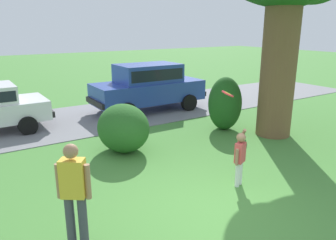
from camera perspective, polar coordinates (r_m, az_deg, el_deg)
The scene contains 8 objects.
ground_plane at distance 6.52m, azimuth 8.23°, elevation -15.33°, with size 80.00×80.00×0.00m, color #478438.
driveway_strip at distance 12.76m, azimuth -14.56°, elevation 0.19°, with size 28.00×4.40×0.02m, color slate.
shrub_near_tree at distance 9.12m, azimuth -7.78°, elevation -1.40°, with size 1.39×1.60×1.34m.
shrub_centre_left at distance 11.12m, azimuth 9.86°, elevation 2.51°, with size 1.11×1.11×1.78m.
parked_suv at distance 13.47m, azimuth -3.48°, elevation 6.15°, with size 4.72×2.14×1.92m.
child_thrower at distance 7.23m, azimuth 12.41°, elevation -5.94°, with size 0.39×0.37×1.29m.
frisbee at distance 7.14m, azimuth 10.36°, elevation 4.52°, with size 0.29×0.28×0.19m.
adult_onlooker at distance 5.23m, azimuth -16.03°, elevation -11.87°, with size 0.44×0.39×1.74m.
Camera 1 is at (-3.74, -4.14, 3.37)m, focal length 35.00 mm.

